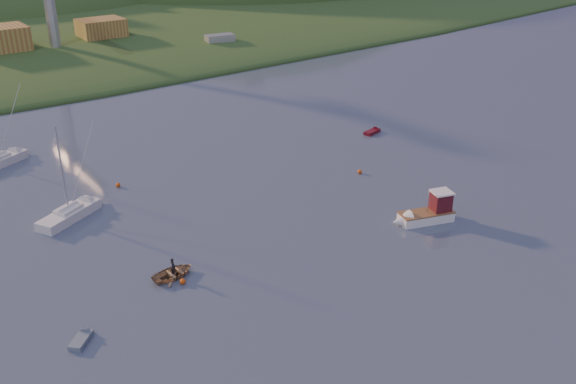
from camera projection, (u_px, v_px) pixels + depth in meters
wharf at (69, 51)px, 129.41m from camera, size 42.00×16.00×2.40m
shed_east at (101, 29)px, 133.80m from camera, size 9.00×7.00×4.00m
fishing_boat at (423, 214)px, 64.10m from camera, size 6.78×3.88×4.13m
sailboat_far at (69, 213)px, 64.77m from camera, size 7.35×5.27×9.96m
canoe at (173, 273)px, 55.10m from camera, size 4.04×3.06×0.79m
paddler at (173, 269)px, 54.94m from camera, size 0.43×0.61×1.58m
red_tender at (375, 131)px, 88.65m from camera, size 3.28×1.71×1.06m
grey_dinghy at (84, 336)px, 47.57m from camera, size 2.58×2.57×0.99m
work_vessel at (220, 45)px, 133.65m from camera, size 14.32×7.17×3.52m
buoy_1 at (360, 172)px, 75.56m from camera, size 0.50×0.50×0.50m
buoy_3 at (118, 185)px, 72.09m from camera, size 0.50×0.50×0.50m
buoy_4 at (183, 281)px, 54.14m from camera, size 0.50×0.50×0.50m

